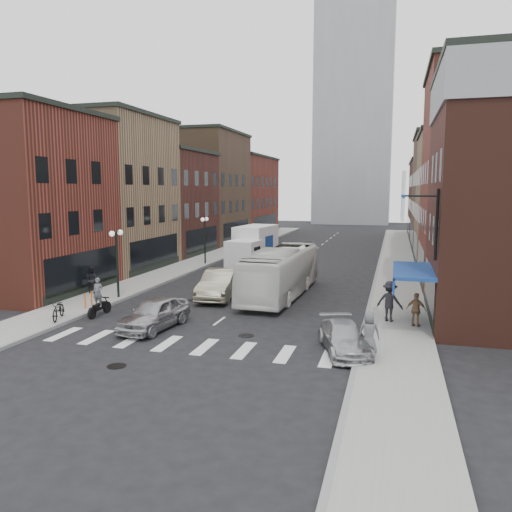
{
  "coord_description": "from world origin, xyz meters",
  "views": [
    {
      "loc": [
        8.21,
        -21.63,
        6.47
      ],
      "look_at": [
        0.23,
        6.94,
        2.5
      ],
      "focal_mm": 35.0,
      "sensor_mm": 36.0,
      "label": 1
    }
  ],
  "objects_px": {
    "bike_rack": "(88,300)",
    "ped_right_a": "(390,301)",
    "parked_bicycle": "(59,310)",
    "transit_bus": "(281,272)",
    "billboard_sign": "(405,197)",
    "ped_left_solo": "(92,280)",
    "curb_car": "(344,338)",
    "motorcycle_rider": "(99,298)",
    "sedan_left_far": "(220,284)",
    "ped_right_c": "(369,333)",
    "sedan_left_near": "(154,313)",
    "streetlamp_near": "(117,251)",
    "box_truck": "(253,247)",
    "ped_right_b": "(416,310)",
    "streetlamp_far": "(205,231)"
  },
  "relations": [
    {
      "from": "streetlamp_near",
      "to": "motorcycle_rider",
      "type": "bearing_deg",
      "value": -73.46
    },
    {
      "from": "sedan_left_near",
      "to": "ped_left_solo",
      "type": "bearing_deg",
      "value": 147.67
    },
    {
      "from": "streetlamp_far",
      "to": "billboard_sign",
      "type": "bearing_deg",
      "value": -47.59
    },
    {
      "from": "bike_rack",
      "to": "ped_right_a",
      "type": "distance_m",
      "value": 15.77
    },
    {
      "from": "parked_bicycle",
      "to": "ped_left_solo",
      "type": "bearing_deg",
      "value": 86.83
    },
    {
      "from": "sedan_left_far",
      "to": "motorcycle_rider",
      "type": "bearing_deg",
      "value": -134.2
    },
    {
      "from": "curb_car",
      "to": "parked_bicycle",
      "type": "xyz_separation_m",
      "value": [
        -13.93,
        0.82,
        0.05
      ]
    },
    {
      "from": "box_truck",
      "to": "ped_right_b",
      "type": "xyz_separation_m",
      "value": [
        12.49,
        -16.03,
        -0.74
      ]
    },
    {
      "from": "transit_bus",
      "to": "parked_bicycle",
      "type": "height_order",
      "value": "transit_bus"
    },
    {
      "from": "curb_car",
      "to": "motorcycle_rider",
      "type": "bearing_deg",
      "value": 151.35
    },
    {
      "from": "motorcycle_rider",
      "to": "sedan_left_near",
      "type": "xyz_separation_m",
      "value": [
        3.85,
        -1.39,
        -0.2
      ]
    },
    {
      "from": "bike_rack",
      "to": "box_truck",
      "type": "height_order",
      "value": "box_truck"
    },
    {
      "from": "parked_bicycle",
      "to": "transit_bus",
      "type": "bearing_deg",
      "value": 21.49
    },
    {
      "from": "ped_left_solo",
      "to": "curb_car",
      "type": "bearing_deg",
      "value": 161.58
    },
    {
      "from": "transit_bus",
      "to": "ped_right_c",
      "type": "relative_size",
      "value": 6.34
    },
    {
      "from": "billboard_sign",
      "to": "parked_bicycle",
      "type": "xyz_separation_m",
      "value": [
        -16.09,
        -1.81,
        -5.49
      ]
    },
    {
      "from": "box_truck",
      "to": "ped_right_b",
      "type": "bearing_deg",
      "value": -46.71
    },
    {
      "from": "motorcycle_rider",
      "to": "sedan_left_far",
      "type": "xyz_separation_m",
      "value": [
        4.55,
        5.7,
        -0.08
      ]
    },
    {
      "from": "sedan_left_far",
      "to": "ped_right_c",
      "type": "height_order",
      "value": "ped_right_c"
    },
    {
      "from": "bike_rack",
      "to": "curb_car",
      "type": "height_order",
      "value": "curb_car"
    },
    {
      "from": "bike_rack",
      "to": "streetlamp_near",
      "type": "bearing_deg",
      "value": 85.76
    },
    {
      "from": "box_truck",
      "to": "motorcycle_rider",
      "type": "xyz_separation_m",
      "value": [
        -3.12,
        -17.81,
        -0.74
      ]
    },
    {
      "from": "sedan_left_near",
      "to": "sedan_left_far",
      "type": "height_order",
      "value": "sedan_left_far"
    },
    {
      "from": "transit_bus",
      "to": "curb_car",
      "type": "distance_m",
      "value": 10.84
    },
    {
      "from": "curb_car",
      "to": "box_truck",
      "type": "bearing_deg",
      "value": 97.53
    },
    {
      "from": "box_truck",
      "to": "transit_bus",
      "type": "relative_size",
      "value": 0.75
    },
    {
      "from": "billboard_sign",
      "to": "transit_bus",
      "type": "relative_size",
      "value": 0.35
    },
    {
      "from": "sedan_left_far",
      "to": "ped_right_c",
      "type": "bearing_deg",
      "value": -48.63
    },
    {
      "from": "transit_bus",
      "to": "ped_right_c",
      "type": "xyz_separation_m",
      "value": [
        5.75,
        -10.1,
        -0.49
      ]
    },
    {
      "from": "sedan_left_near",
      "to": "parked_bicycle",
      "type": "xyz_separation_m",
      "value": [
        -5.05,
        -0.22,
        -0.1
      ]
    },
    {
      "from": "streetlamp_far",
      "to": "transit_bus",
      "type": "bearing_deg",
      "value": -49.08
    },
    {
      "from": "box_truck",
      "to": "parked_bicycle",
      "type": "distance_m",
      "value": 19.92
    },
    {
      "from": "bike_rack",
      "to": "sedan_left_far",
      "type": "relative_size",
      "value": 0.16
    },
    {
      "from": "sedan_left_near",
      "to": "ped_right_c",
      "type": "height_order",
      "value": "ped_right_c"
    },
    {
      "from": "motorcycle_rider",
      "to": "sedan_left_near",
      "type": "bearing_deg",
      "value": -24.49
    },
    {
      "from": "ped_left_solo",
      "to": "ped_right_a",
      "type": "xyz_separation_m",
      "value": [
        17.7,
        -1.9,
        0.15
      ]
    },
    {
      "from": "streetlamp_near",
      "to": "ped_right_b",
      "type": "bearing_deg",
      "value": -6.57
    },
    {
      "from": "ped_right_a",
      "to": "motorcycle_rider",
      "type": "bearing_deg",
      "value": 26.61
    },
    {
      "from": "billboard_sign",
      "to": "curb_car",
      "type": "xyz_separation_m",
      "value": [
        -2.16,
        -2.63,
        -5.55
      ]
    },
    {
      "from": "streetlamp_far",
      "to": "ped_right_c",
      "type": "bearing_deg",
      "value": -54.22
    },
    {
      "from": "sedan_left_near",
      "to": "curb_car",
      "type": "distance_m",
      "value": 8.93
    },
    {
      "from": "transit_bus",
      "to": "streetlamp_near",
      "type": "bearing_deg",
      "value": -156.39
    },
    {
      "from": "curb_car",
      "to": "ped_right_c",
      "type": "height_order",
      "value": "ped_right_c"
    },
    {
      "from": "motorcycle_rider",
      "to": "ped_right_c",
      "type": "distance_m",
      "value": 13.99
    },
    {
      "from": "ped_right_b",
      "to": "streetlamp_far",
      "type": "bearing_deg",
      "value": -26.53
    },
    {
      "from": "streetlamp_far",
      "to": "parked_bicycle",
      "type": "relative_size",
      "value": 2.21
    },
    {
      "from": "parked_bicycle",
      "to": "curb_car",
      "type": "bearing_deg",
      "value": -26.0
    },
    {
      "from": "streetlamp_far",
      "to": "ped_left_solo",
      "type": "relative_size",
      "value": 2.49
    },
    {
      "from": "streetlamp_far",
      "to": "sedan_left_far",
      "type": "relative_size",
      "value": 0.8
    },
    {
      "from": "billboard_sign",
      "to": "ped_left_solo",
      "type": "xyz_separation_m",
      "value": [
        -18.19,
        4.13,
        -5.16
      ]
    }
  ]
}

